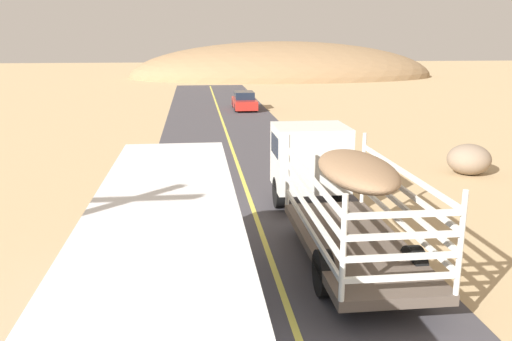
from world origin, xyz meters
TOP-DOWN VIEW (x-y plane):
  - livestock_truck at (2.02, 8.90)m, footprint 2.53×9.70m
  - bus at (-2.49, 1.95)m, footprint 2.54×10.00m
  - car_far at (2.14, 37.14)m, footprint 1.80×4.40m
  - boulder_near_shoulder at (9.94, 14.81)m, footprint 1.87×1.83m
  - distant_hill at (11.12, 72.81)m, footprint 44.66×24.50m

SIDE VIEW (x-z plane):
  - distant_hill at x=11.12m, z-range -5.15..5.15m
  - boulder_near_shoulder at x=9.94m, z-range 0.00..1.34m
  - car_far at x=2.14m, z-range -0.04..1.42m
  - bus at x=-2.49m, z-range 0.14..3.35m
  - livestock_truck at x=2.02m, z-range 0.28..3.30m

